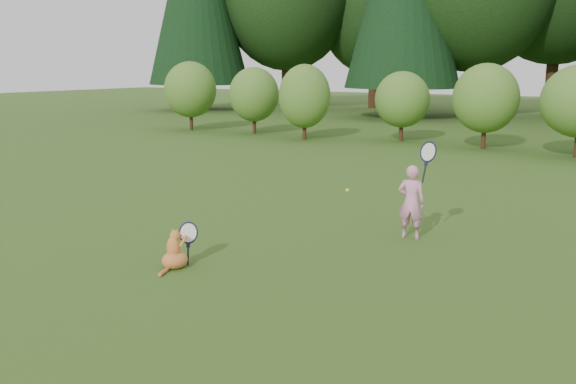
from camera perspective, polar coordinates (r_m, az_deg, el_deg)
The scene contains 5 objects.
ground at distance 9.30m, azimuth -3.64°, elevation -4.93°, with size 100.00×100.00×0.00m, color #264B15.
shrub_row at distance 20.97m, azimuth 17.34°, elevation 7.48°, with size 28.00×3.00×2.80m, color #4B7C26, non-canonical shape.
child at distance 9.79m, azimuth 10.94°, elevation -0.73°, with size 0.65×0.43×1.68m.
cat at distance 8.43m, azimuth -10.01°, elevation -4.90°, with size 0.41×0.78×0.69m.
tennis_ball at distance 10.15m, azimuth 5.30°, elevation 0.17°, with size 0.06×0.06×0.06m.
Camera 1 is at (5.16, -7.30, 2.58)m, focal length 40.00 mm.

